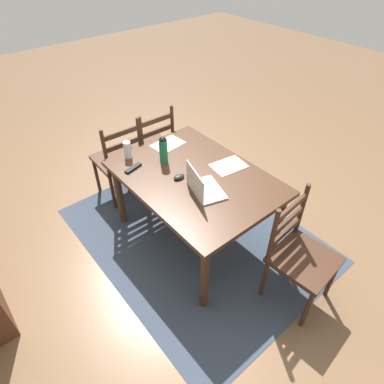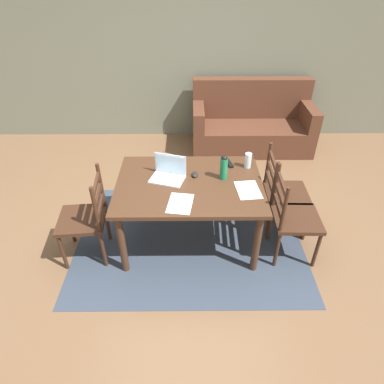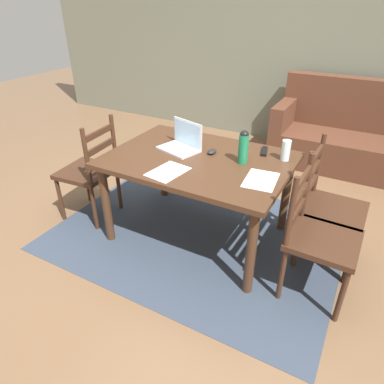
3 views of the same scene
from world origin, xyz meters
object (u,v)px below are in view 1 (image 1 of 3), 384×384
object	(u,v)px
laptop	(202,187)
computer_mouse	(179,177)
dining_table	(195,184)
water_bottle	(163,149)
tv_remote	(133,168)
chair_left_near	(300,256)
chair_right_far	(119,160)
drinking_glass	(128,150)
chair_right_near	(151,146)

from	to	relation	value
laptop	computer_mouse	size ratio (longest dim) A/B	3.70
dining_table	laptop	bearing A→B (deg)	154.25
water_bottle	tv_remote	bearing A→B (deg)	72.53
chair_left_near	computer_mouse	xyz separation A→B (m)	(1.05, 0.33, 0.29)
chair_right_far	computer_mouse	size ratio (longest dim) A/B	9.50
chair_left_near	tv_remote	size ratio (longest dim) A/B	5.59
chair_right_far	drinking_glass	bearing A→B (deg)	168.60
dining_table	computer_mouse	distance (m)	0.17
chair_right_far	tv_remote	size ratio (longest dim) A/B	5.59
water_bottle	tv_remote	xyz separation A→B (m)	(0.08, 0.27, -0.12)
chair_right_near	drinking_glass	world-z (taller)	chair_right_near
dining_table	chair_right_far	size ratio (longest dim) A/B	1.49
chair_right_near	chair_left_near	bearing A→B (deg)	179.92
computer_mouse	tv_remote	xyz separation A→B (m)	(0.36, 0.22, -0.01)
chair_left_near	computer_mouse	size ratio (longest dim) A/B	9.50
dining_table	laptop	xyz separation A→B (m)	(-0.20, 0.10, 0.15)
laptop	water_bottle	size ratio (longest dim) A/B	1.44
chair_right_near	computer_mouse	distance (m)	1.03
drinking_glass	laptop	bearing A→B (deg)	-166.84
laptop	computer_mouse	distance (m)	0.26
dining_table	tv_remote	xyz separation A→B (m)	(0.42, 0.35, 0.10)
dining_table	chair_right_near	world-z (taller)	chair_right_near
chair_right_far	laptop	world-z (taller)	laptop
chair_right_far	water_bottle	xyz separation A→B (m)	(-0.66, -0.13, 0.40)
chair_right_near	dining_table	bearing A→B (deg)	168.48
dining_table	water_bottle	world-z (taller)	water_bottle
dining_table	chair_right_near	xyz separation A→B (m)	(0.99, -0.20, -0.18)
chair_left_near	computer_mouse	world-z (taller)	chair_left_near
dining_table	water_bottle	xyz separation A→B (m)	(0.33, 0.08, 0.22)
dining_table	drinking_glass	distance (m)	0.69
computer_mouse	tv_remote	distance (m)	0.42
chair_right_near	chair_right_far	world-z (taller)	same
chair_right_far	drinking_glass	distance (m)	0.53
dining_table	chair_right_far	distance (m)	1.03
computer_mouse	dining_table	bearing A→B (deg)	-109.85
dining_table	chair_right_far	world-z (taller)	chair_right_far
chair_right_far	water_bottle	world-z (taller)	water_bottle
chair_left_near	laptop	world-z (taller)	laptop
chair_right_near	water_bottle	size ratio (longest dim) A/B	3.71
tv_remote	water_bottle	bearing A→B (deg)	-121.53
laptop	chair_right_far	bearing A→B (deg)	5.15
chair_left_near	chair_right_far	distance (m)	2.03
chair_right_near	computer_mouse	xyz separation A→B (m)	(-0.94, 0.33, 0.29)
computer_mouse	chair_left_near	bearing A→B (deg)	-158.58
drinking_glass	dining_table	bearing A→B (deg)	-154.66
dining_table	drinking_glass	xyz separation A→B (m)	(0.60, 0.28, 0.17)
chair_right_far	drinking_glass	world-z (taller)	chair_right_far
chair_right_far	laptop	size ratio (longest dim) A/B	2.57
tv_remote	chair_right_near	bearing A→B (deg)	-57.73
laptop	water_bottle	world-z (taller)	water_bottle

